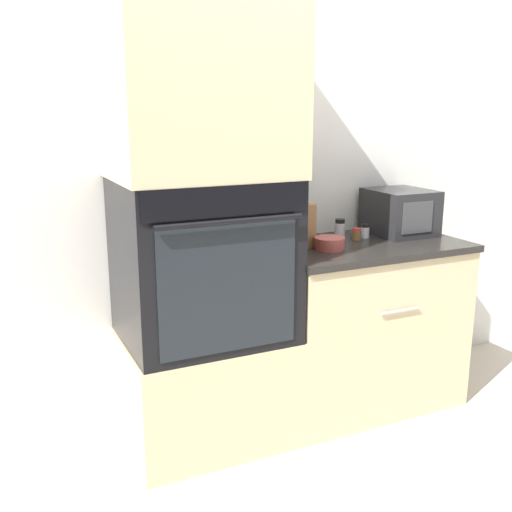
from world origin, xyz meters
TOP-DOWN VIEW (x-y plane):
  - ground_plane at (0.00, 0.00)m, footprint 12.00×12.00m
  - wall_back at (0.00, 0.63)m, footprint 8.00×0.05m
  - oven_cabinet_base at (-0.39, 0.30)m, footprint 0.77×0.60m
  - wall_oven at (-0.39, 0.30)m, footprint 0.75×0.64m
  - oven_cabinet_upper at (-0.39, 0.30)m, footprint 0.77×0.60m
  - counter_unit at (0.50, 0.30)m, footprint 1.02×0.63m
  - microwave at (0.80, 0.40)m, footprint 0.31×0.34m
  - knife_block at (0.15, 0.36)m, footprint 0.12×0.12m
  - bowl at (0.26, 0.25)m, footprint 0.15×0.15m
  - condiment_jar_near at (0.57, 0.40)m, footprint 0.05×0.05m
  - condiment_jar_mid at (0.07, 0.22)m, footprint 0.05×0.05m
  - condiment_jar_far at (0.46, 0.48)m, footprint 0.06×0.06m
  - condiment_jar_back at (0.50, 0.37)m, footprint 0.05×0.05m

SIDE VIEW (x-z plane):
  - ground_plane at x=0.00m, z-range 0.00..0.00m
  - oven_cabinet_base at x=-0.39m, z-range 0.00..0.52m
  - counter_unit at x=0.50m, z-range 0.00..0.89m
  - wall_oven at x=-0.39m, z-range 0.52..1.27m
  - bowl at x=0.26m, z-range 0.89..0.95m
  - condiment_jar_back at x=0.50m, z-range 0.89..0.95m
  - condiment_jar_near at x=0.57m, z-range 0.89..0.96m
  - condiment_jar_mid at x=0.07m, z-range 0.89..0.97m
  - condiment_jar_far at x=0.46m, z-range 0.89..0.99m
  - knife_block at x=0.15m, z-range 0.87..1.13m
  - microwave at x=0.80m, z-range 0.89..1.14m
  - wall_back at x=0.00m, z-range 0.00..2.50m
  - oven_cabinet_upper at x=-0.39m, z-range 1.27..2.11m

